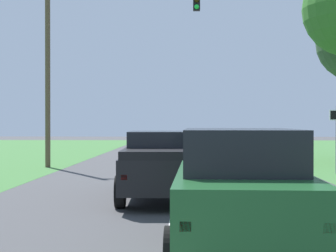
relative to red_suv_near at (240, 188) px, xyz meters
The scene contains 5 objects.
ground_plane 6.58m from the red_suv_near, 100.29° to the left, with size 120.00×120.00×0.00m, color #424244.
red_suv_near is the anchor object (origin of this frame).
pickup_truck_lead 6.04m from the red_suv_near, 104.78° to the left, with size 2.44×5.61×1.87m.
traffic_light 17.08m from the red_suv_near, 109.59° to the left, with size 7.87×0.40×8.89m.
crossing_suv_far 18.87m from the red_suv_near, 83.52° to the left, with size 4.84×2.20×1.77m.
Camera 1 is at (0.28, -2.69, 2.12)m, focal length 54.76 mm.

